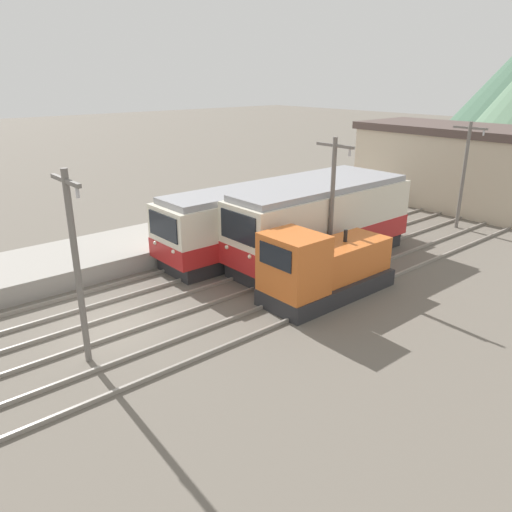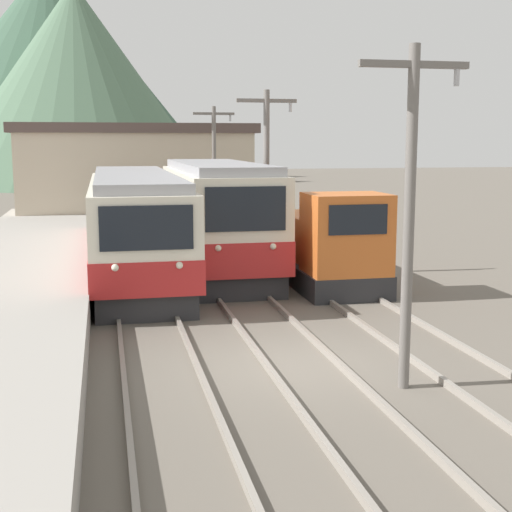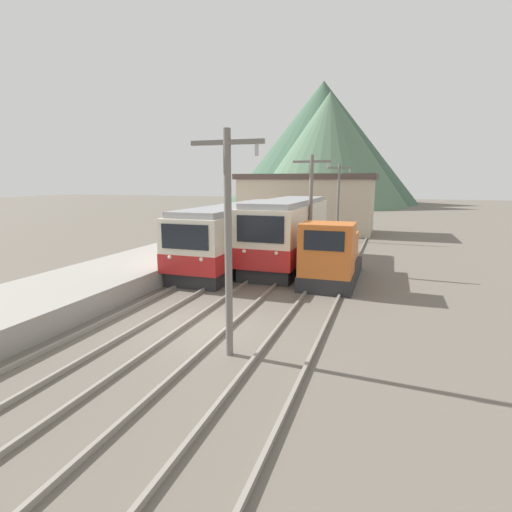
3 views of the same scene
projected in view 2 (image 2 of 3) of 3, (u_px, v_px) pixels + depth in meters
ground_plane at (290, 364)px, 14.43m from camera, size 200.00×200.00×0.00m
track_left at (161, 370)px, 13.89m from camera, size 1.54×60.00×0.14m
track_center at (299, 361)px, 14.46m from camera, size 1.54×60.00×0.14m
track_right at (436, 352)px, 15.08m from camera, size 1.54×60.00×0.14m
commuter_train_left at (135, 228)px, 23.73m from camera, size 2.84×13.71×3.44m
commuter_train_center at (217, 222)px, 24.46m from camera, size 2.84×10.28×3.76m
shunting_locomotive at (328, 247)px, 22.16m from camera, size 2.40×5.94×3.00m
catenary_mast_near at (410, 204)px, 12.57m from camera, size 2.00×0.20×6.12m
catenary_mast_mid at (267, 175)px, 23.50m from camera, size 2.00×0.20×6.12m
catenary_mast_far at (214, 164)px, 34.44m from camera, size 2.00×0.20×6.12m
station_building at (135, 174)px, 38.72m from camera, size 12.60×6.30×5.39m
mountain_backdrop at (53, 81)px, 81.43m from camera, size 40.20×45.87×25.16m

